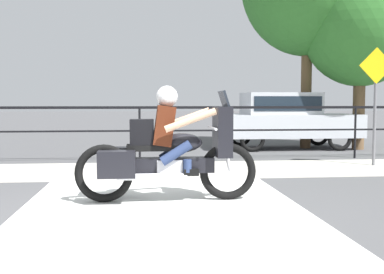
# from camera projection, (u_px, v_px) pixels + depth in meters

# --- Properties ---
(ground_plane) EXTENTS (120.00, 120.00, 0.00)m
(ground_plane) POSITION_uv_depth(u_px,v_px,m) (138.00, 209.00, 6.03)
(ground_plane) COLOR #4C4C4F
(sidewalk_band) EXTENTS (44.00, 2.40, 0.01)m
(sidewalk_band) POSITION_uv_depth(u_px,v_px,m) (140.00, 170.00, 9.40)
(sidewalk_band) COLOR #B7B2A8
(sidewalk_band) RESTS_ON ground
(crosswalk_band) EXTENTS (3.56, 6.00, 0.01)m
(crosswalk_band) POSITION_uv_depth(u_px,v_px,m) (163.00, 212.00, 5.86)
(crosswalk_band) COLOR silver
(crosswalk_band) RESTS_ON ground
(fence_railing) EXTENTS (36.00, 0.05, 1.24)m
(fence_railing) POSITION_uv_depth(u_px,v_px,m) (140.00, 118.00, 10.88)
(fence_railing) COLOR black
(fence_railing) RESTS_ON ground
(motorcycle) EXTENTS (2.46, 0.76, 1.56)m
(motorcycle) POSITION_uv_depth(u_px,v_px,m) (167.00, 150.00, 6.47)
(motorcycle) COLOR black
(motorcycle) RESTS_ON ground
(parked_car) EXTENTS (3.91, 1.75, 1.60)m
(parked_car) POSITION_uv_depth(u_px,v_px,m) (285.00, 117.00, 13.72)
(parked_car) COLOR #B7BCC4
(parked_car) RESTS_ON ground
(street_sign) EXTENTS (0.75, 0.06, 2.46)m
(street_sign) POSITION_uv_depth(u_px,v_px,m) (376.00, 91.00, 9.98)
(street_sign) COLOR slate
(street_sign) RESTS_ON ground
(tree_behind_sign) EXTENTS (3.36, 3.36, 5.46)m
(tree_behind_sign) POSITION_uv_depth(u_px,v_px,m) (361.00, 20.00, 13.31)
(tree_behind_sign) COLOR brown
(tree_behind_sign) RESTS_ON ground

